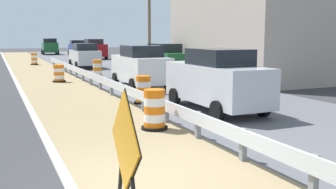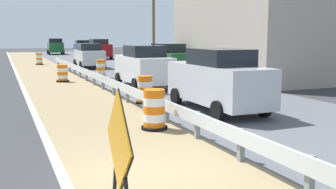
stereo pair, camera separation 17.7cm
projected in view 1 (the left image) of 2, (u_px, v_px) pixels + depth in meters
The scene contains 18 objects.
ground_plane at pixel (145, 181), 7.10m from camera, with size 160.00×160.00×0.00m, color #333335.
median_dirt_strip at pixel (177, 176), 7.36m from camera, with size 3.68×120.00×0.01m, color #8E7A56.
guardrail_median at pixel (216, 127), 9.07m from camera, with size 0.18×56.01×0.71m.
warning_sign_diamond at pixel (125, 148), 5.57m from camera, with size 0.13×1.55×1.91m.
traffic_barrel_nearest at pixel (154, 111), 10.99m from camera, with size 0.75×0.75×1.14m.
traffic_barrel_close at pixel (143, 91), 15.20m from camera, with size 0.72×0.72×1.08m.
traffic_barrel_mid at pixel (59, 74), 22.22m from camera, with size 0.74×0.74×0.98m.
traffic_barrel_far at pixel (97, 70), 24.34m from camera, with size 0.69×0.69×1.13m.
traffic_barrel_farther at pixel (34, 60), 35.23m from camera, with size 0.69×0.69×1.07m.
car_lead_near_lane at pixel (50, 46), 54.76m from camera, with size 2.27×4.09×2.22m.
car_trailing_near_lane at pixel (94, 49), 43.97m from camera, with size 2.26×4.10×2.23m.
car_lead_far_lane at pixel (216, 80), 13.70m from camera, with size 1.95×4.75×2.17m.
car_mid_far_lane at pixel (165, 60), 25.69m from camera, with size 2.00×4.66×2.10m.
car_trailing_far_lane at pixel (85, 56), 31.94m from camera, with size 2.09×4.44×1.99m.
car_distant_a at pixel (77, 48), 52.12m from camera, with size 2.23×4.22×2.01m.
car_distant_b at pixel (140, 66), 19.95m from camera, with size 2.08×4.60×2.13m.
roadside_shop_near at pixel (263, 24), 24.13m from camera, with size 8.10×10.87×6.58m.
utility_pole_mid at pixel (149, 8), 32.11m from camera, with size 0.24×1.80×9.43m.
Camera 1 is at (-2.38, -6.37, 2.62)m, focal length 41.87 mm.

